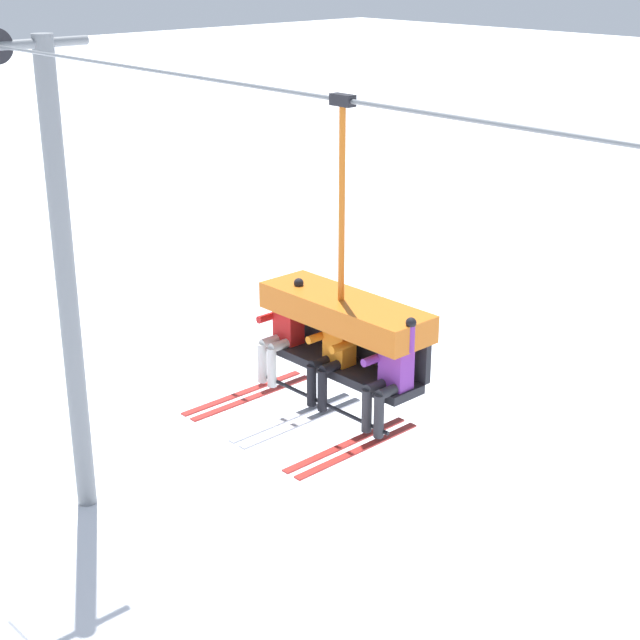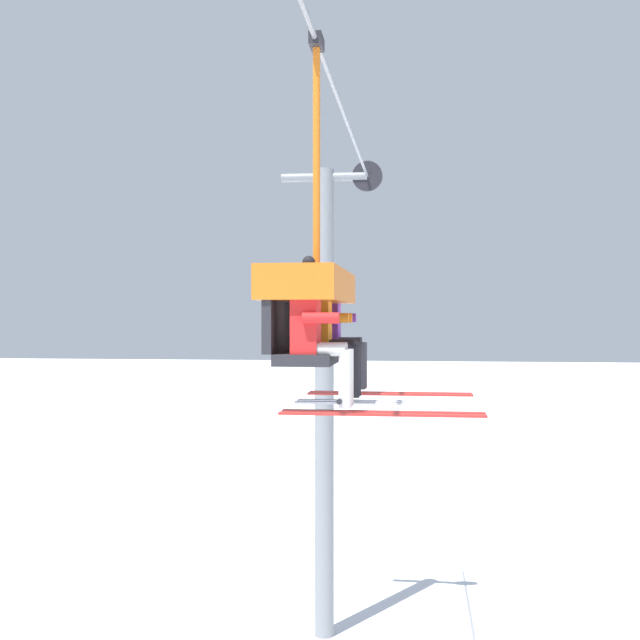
{
  "view_description": "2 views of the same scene",
  "coord_description": "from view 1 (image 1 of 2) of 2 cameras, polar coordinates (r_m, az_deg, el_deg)",
  "views": [
    {
      "loc": [
        7.07,
        -7.83,
        10.0
      ],
      "look_at": [
        -0.31,
        -0.97,
        6.14
      ],
      "focal_mm": 55.0,
      "sensor_mm": 36.0,
      "label": 1
    },
    {
      "loc": [
        -7.66,
        -1.77,
        5.93
      ],
      "look_at": [
        -0.24,
        -0.84,
        5.9
      ],
      "focal_mm": 45.0,
      "sensor_mm": 36.0,
      "label": 2
    }
  ],
  "objects": [
    {
      "name": "skier_red",
      "position": [
        11.42,
        -2.29,
        -0.58
      ],
      "size": [
        0.48,
        1.7,
        1.34
      ],
      "color": "red"
    },
    {
      "name": "skier_purple",
      "position": [
        10.27,
        4.0,
        -3.16
      ],
      "size": [
        0.48,
        1.7,
        1.34
      ],
      "color": "purple"
    },
    {
      "name": "chairlift_chair",
      "position": [
        10.86,
        1.5,
        -0.06
      ],
      "size": [
        2.14,
        0.74,
        3.37
      ],
      "color": "#232328"
    },
    {
      "name": "lift_cable",
      "position": [
        10.36,
        0.37,
        12.82
      ],
      "size": [
        17.04,
        0.05,
        0.05
      ],
      "color": "slate"
    },
    {
      "name": "lift_tower_near",
      "position": [
        17.75,
        -14.64,
        2.47
      ],
      "size": [
        0.36,
        1.88,
        8.81
      ],
      "color": "slate",
      "rests_on": "ground_plane"
    },
    {
      "name": "skier_orange",
      "position": [
        10.83,
        0.65,
        -1.9
      ],
      "size": [
        0.46,
        1.7,
        1.23
      ],
      "color": "orange"
    }
  ]
}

